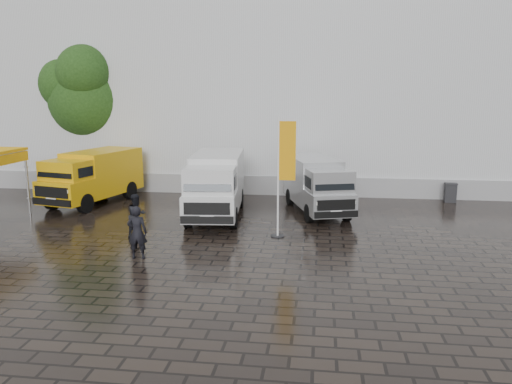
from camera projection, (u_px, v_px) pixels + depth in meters
ground at (254, 237)px, 18.56m from camera, size 120.00×120.00×0.00m
exhibition_hall at (316, 82)px, 32.72m from camera, size 44.00×16.00×12.00m
hall_plinth at (312, 186)px, 25.95m from camera, size 44.00×0.15×1.00m
van_yellow at (93, 178)px, 23.98m from camera, size 3.30×5.78×2.51m
van_white at (216, 186)px, 21.49m from camera, size 2.61×6.29×2.65m
van_silver at (317, 186)px, 22.27m from camera, size 3.36×5.80×2.39m
flagpole at (283, 172)px, 18.12m from camera, size 0.88×0.50×4.46m
tree at (89, 94)px, 28.02m from camera, size 4.52×4.52×8.11m
wheelie_bin at (450, 192)px, 24.52m from camera, size 0.62×0.62×0.94m
person_front at (137, 232)px, 15.97m from camera, size 0.68×0.48×1.74m
person_tent at (137, 216)px, 18.40m from camera, size 0.91×0.99×1.63m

